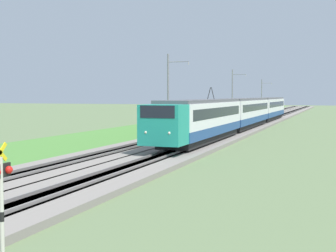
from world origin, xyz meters
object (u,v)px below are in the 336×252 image
object	(u,v)px
crossing_signal_far	(2,191)
catenary_mast_distant	(262,96)
catenary_mast_far	(233,94)
catenary_mast_mid	(169,93)
passenger_train	(245,111)

from	to	relation	value
crossing_signal_far	catenary_mast_distant	world-z (taller)	catenary_mast_distant
catenary_mast_far	catenary_mast_distant	xyz separation A→B (m)	(33.41, -0.00, -0.37)
catenary_mast_mid	catenary_mast_distant	world-z (taller)	catenary_mast_mid
catenary_mast_mid	catenary_mast_distant	bearing A→B (deg)	-0.00
crossing_signal_far	catenary_mast_mid	xyz separation A→B (m)	(40.03, 10.19, 2.72)
passenger_train	catenary_mast_far	world-z (taller)	catenary_mast_far
passenger_train	catenary_mast_distant	size ratio (longest dim) A/B	7.17
passenger_train	catenary_mast_mid	distance (m)	11.09
passenger_train	catenary_mast_mid	bearing A→B (deg)	-40.96
crossing_signal_far	catenary_mast_mid	world-z (taller)	catenary_mast_mid
passenger_train	crossing_signal_far	size ratio (longest dim) A/B	18.81
crossing_signal_far	catenary_mast_mid	bearing A→B (deg)	104.28
catenary_mast_far	catenary_mast_distant	bearing A→B (deg)	-0.01
passenger_train	catenary_mast_far	size ratio (longest dim) A/B	6.59
passenger_train	crossing_signal_far	distance (m)	48.34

